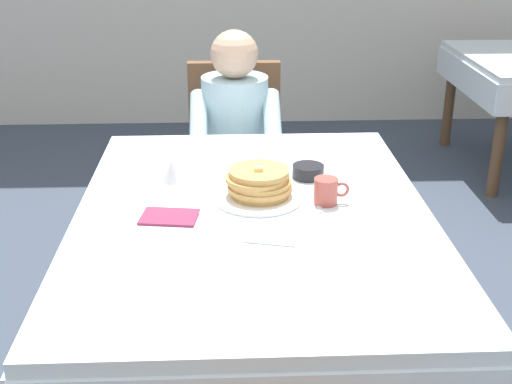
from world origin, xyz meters
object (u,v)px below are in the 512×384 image
chair_diner (235,149)px  plate_breakfast (258,197)px  breakfast_stack (259,182)px  bowl_butter (308,171)px  fork_left_of_plate (199,202)px  syrup_pitcher (172,172)px  diner_person (235,131)px  spoon_near_edge (269,243)px  knife_right_of_plate (318,200)px  dining_table_main (253,235)px  cup_coffee (327,191)px

chair_diner → plate_breakfast: bearing=93.2°
breakfast_stack → bowl_butter: 0.26m
fork_left_of_plate → syrup_pitcher: bearing=29.3°
bowl_butter → plate_breakfast: bearing=-134.4°
diner_person → fork_left_of_plate: diner_person is taller
breakfast_stack → spoon_near_edge: bearing=-87.5°
bowl_butter → knife_right_of_plate: 0.21m
knife_right_of_plate → dining_table_main: bearing=107.5°
plate_breakfast → fork_left_of_plate: size_ratio=1.56×
cup_coffee → spoon_near_edge: bearing=-125.9°
diner_person → breakfast_stack: size_ratio=5.24×
fork_left_of_plate → plate_breakfast: bearing=-82.8°
chair_diner → plate_breakfast: size_ratio=3.32×
syrup_pitcher → spoon_near_edge: size_ratio=0.53×
cup_coffee → fork_left_of_plate: 0.41m
plate_breakfast → knife_right_of_plate: plate_breakfast is taller
chair_diner → bowl_butter: (0.24, -0.91, 0.23)m
syrup_pitcher → chair_diner: bearing=76.1°
cup_coffee → fork_left_of_plate: cup_coffee is taller
knife_right_of_plate → fork_left_of_plate: bearing=92.1°
breakfast_stack → bowl_butter: size_ratio=1.94×
bowl_butter → spoon_near_edge: 0.53m
breakfast_stack → knife_right_of_plate: breakfast_stack is taller
cup_coffee → bowl_butter: bearing=98.2°
bowl_butter → spoon_near_edge: bowl_butter is taller
bowl_butter → syrup_pitcher: (-0.47, -0.02, 0.02)m
cup_coffee → knife_right_of_plate: (-0.02, 0.02, -0.04)m
chair_diner → bowl_butter: size_ratio=8.45×
diner_person → syrup_pitcher: size_ratio=14.00×
dining_table_main → bowl_butter: (0.20, 0.26, 0.11)m
breakfast_stack → syrup_pitcher: size_ratio=2.67×
spoon_near_edge → knife_right_of_plate: bearing=73.0°
knife_right_of_plate → syrup_pitcher: bearing=70.9°
dining_table_main → fork_left_of_plate: (-0.17, 0.06, 0.09)m
syrup_pitcher → knife_right_of_plate: size_ratio=0.40×
bowl_butter → spoon_near_edge: (-0.17, -0.50, -0.02)m
syrup_pitcher → spoon_near_edge: (0.31, -0.48, -0.04)m
chair_diner → breakfast_stack: (0.06, -1.09, 0.27)m
diner_person → bowl_butter: 0.79m
dining_table_main → cup_coffee: 0.27m
chair_diner → knife_right_of_plate: chair_diner is taller
plate_breakfast → bowl_butter: bowl_butter is taller
plate_breakfast → breakfast_stack: bearing=32.5°
diner_person → spoon_near_edge: (0.08, -1.25, 0.07)m
plate_breakfast → spoon_near_edge: bearing=-87.0°
breakfast_stack → fork_left_of_plate: 0.20m
diner_person → cup_coffee: bearing=105.7°
diner_person → knife_right_of_plate: size_ratio=5.60×
diner_person → plate_breakfast: size_ratio=4.00×
diner_person → knife_right_of_plate: bearing=104.7°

